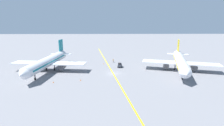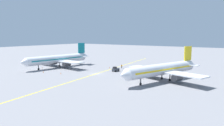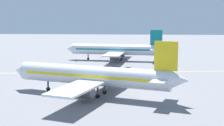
% 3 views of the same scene
% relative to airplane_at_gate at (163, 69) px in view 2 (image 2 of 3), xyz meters
% --- Properties ---
extents(ground_plane, '(400.00, 400.00, 0.00)m').
position_rel_airplane_at_gate_xyz_m(ground_plane, '(25.31, 2.52, -3.71)').
color(ground_plane, slate).
extents(apron_yellow_centreline, '(17.57, 118.82, 0.01)m').
position_rel_airplane_at_gate_xyz_m(apron_yellow_centreline, '(25.31, 2.52, -3.71)').
color(apron_yellow_centreline, yellow).
rests_on(apron_yellow_centreline, ground).
extents(airplane_at_gate, '(28.31, 34.82, 10.60)m').
position_rel_airplane_at_gate_xyz_m(airplane_at_gate, '(0.00, 0.00, 0.00)').
color(airplane_at_gate, silver).
rests_on(airplane_at_gate, ground).
extents(airplane_adjacent_stand, '(28.40, 35.54, 10.60)m').
position_rel_airplane_at_gate_xyz_m(airplane_adjacent_stand, '(49.53, -0.72, 0.00)').
color(airplane_adjacent_stand, silver).
rests_on(airplane_adjacent_stand, ground).
extents(baggage_tug_dark, '(2.09, 3.18, 2.11)m').
position_rel_airplane_at_gate_xyz_m(baggage_tug_dark, '(22.31, -6.15, -2.81)').
color(baggage_tug_dark, '#333842').
rests_on(baggage_tug_dark, ground).
extents(ground_crew_worker, '(0.32, 0.56, 1.68)m').
position_rel_airplane_at_gate_xyz_m(ground_crew_worker, '(24.80, -14.74, -2.80)').
color(ground_crew_worker, '#23232D').
rests_on(ground_crew_worker, ground).
extents(traffic_cone_near_nose, '(0.32, 0.32, 0.55)m').
position_rel_airplane_at_gate_xyz_m(traffic_cone_near_nose, '(35.88, 10.37, -3.43)').
color(traffic_cone_near_nose, orange).
rests_on(traffic_cone_near_nose, ground).
extents(traffic_cone_mid_apron, '(0.32, 0.32, 0.55)m').
position_rel_airplane_at_gate_xyz_m(traffic_cone_mid_apron, '(29.16, -11.59, -3.43)').
color(traffic_cone_mid_apron, orange).
rests_on(traffic_cone_mid_apron, ground).
extents(traffic_cone_by_wingtip, '(0.32, 0.32, 0.55)m').
position_rel_airplane_at_gate_xyz_m(traffic_cone_by_wingtip, '(43.99, 12.07, -3.43)').
color(traffic_cone_by_wingtip, orange).
rests_on(traffic_cone_by_wingtip, ground).
extents(traffic_cone_far_edge, '(0.32, 0.32, 0.55)m').
position_rel_airplane_at_gate_xyz_m(traffic_cone_far_edge, '(53.28, 5.40, -3.43)').
color(traffic_cone_far_edge, orange).
rests_on(traffic_cone_far_edge, ground).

